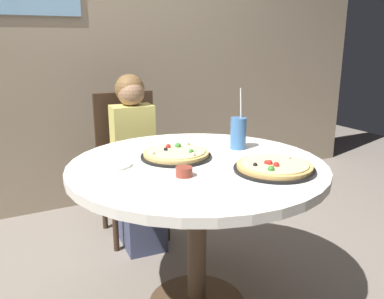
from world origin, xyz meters
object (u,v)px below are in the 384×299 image
object	(u,v)px
diner_child	(137,171)
sauce_bowl	(184,172)
dining_table	(197,184)
chair_wooden	(129,156)
soda_cup	(238,133)
plate_small	(111,165)
pizza_veggie	(274,167)
pizza_cheese	(176,154)

from	to	relation	value
diner_child	sauce_bowl	bearing A→B (deg)	-98.14
dining_table	diner_child	size ratio (longest dim) A/B	1.08
diner_child	sauce_bowl	world-z (taller)	diner_child
chair_wooden	soda_cup	size ratio (longest dim) A/B	3.09
soda_cup	dining_table	bearing A→B (deg)	-159.15
diner_child	soda_cup	world-z (taller)	diner_child
plate_small	sauce_bowl	bearing A→B (deg)	-51.16
pizza_veggie	sauce_bowl	bearing A→B (deg)	162.35
chair_wooden	pizza_veggie	world-z (taller)	chair_wooden
pizza_veggie	sauce_bowl	size ratio (longest dim) A/B	4.96
dining_table	pizza_veggie	world-z (taller)	pizza_veggie
sauce_bowl	plate_small	bearing A→B (deg)	128.84
chair_wooden	plate_small	size ratio (longest dim) A/B	5.28
pizza_veggie	diner_child	bearing A→B (deg)	103.05
dining_table	diner_child	world-z (taller)	diner_child
dining_table	soda_cup	distance (m)	0.37
dining_table	pizza_cheese	bearing A→B (deg)	111.31
dining_table	pizza_cheese	world-z (taller)	pizza_cheese
dining_table	soda_cup	xyz separation A→B (m)	(0.30, 0.11, 0.18)
sauce_bowl	plate_small	distance (m)	0.35
pizza_veggie	pizza_cheese	world-z (taller)	pizza_cheese
sauce_bowl	plate_small	xyz separation A→B (m)	(-0.22, 0.27, -0.02)
dining_table	soda_cup	bearing A→B (deg)	20.85
dining_table	plate_small	xyz separation A→B (m)	(-0.36, 0.14, 0.11)
dining_table	soda_cup	size ratio (longest dim) A/B	3.78
soda_cup	plate_small	distance (m)	0.66
dining_table	plate_small	world-z (taller)	plate_small
chair_wooden	pizza_cheese	size ratio (longest dim) A/B	2.84
pizza_cheese	sauce_bowl	xyz separation A→B (m)	(-0.09, -0.26, 0.00)
soda_cup	chair_wooden	bearing A→B (deg)	109.06
dining_table	chair_wooden	size ratio (longest dim) A/B	1.23
chair_wooden	plate_small	bearing A→B (deg)	-113.92
diner_child	plate_small	world-z (taller)	diner_child
soda_cup	sauce_bowl	bearing A→B (deg)	-150.06
dining_table	pizza_cheese	xyz separation A→B (m)	(-0.05, 0.12, 0.12)
diner_child	pizza_cheese	bearing A→B (deg)	-93.56
diner_child	pizza_cheese	distance (m)	0.72
plate_small	pizza_veggie	bearing A→B (deg)	-33.55
diner_child	soda_cup	bearing A→B (deg)	-65.26
chair_wooden	sauce_bowl	distance (m)	1.13
dining_table	pizza_veggie	xyz separation A→B (m)	(0.23, -0.26, 0.12)
sauce_bowl	chair_wooden	bearing A→B (deg)	82.50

